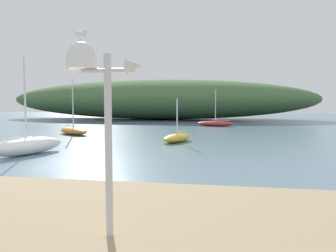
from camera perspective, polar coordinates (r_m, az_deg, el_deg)
The scene contains 8 objects.
ground_plane at distance 13.94m, azimuth -20.06°, elevation -5.94°, with size 120.00×120.00×0.00m, color slate.
distant_hill at distance 45.53m, azimuth -1.74°, elevation 4.79°, with size 44.13×13.27×5.58m, color #476B3D.
mast_structure at distance 5.35m, azimuth -13.66°, elevation 8.48°, with size 1.26×0.49×3.20m.
seagull_on_radar at distance 5.52m, azimuth -15.31°, elevation 15.67°, with size 0.17×0.29×0.21m.
sailboat_off_point at distance 32.23m, azimuth 8.51°, elevation 0.47°, with size 3.89×2.04×3.70m.
sailboat_inner_mooring at distance 16.00m, azimuth -24.10°, elevation -3.27°, with size 2.41×3.88×4.53m.
sailboat_by_sandbar at distance 19.25m, azimuth 1.64°, elevation -2.10°, with size 1.95×2.86×2.64m.
sailboat_west_reach at distance 24.71m, azimuth -16.65°, elevation -0.80°, with size 3.42×2.97×4.20m.
Camera 1 is at (6.81, -11.92, 2.42)m, focal length 33.88 mm.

